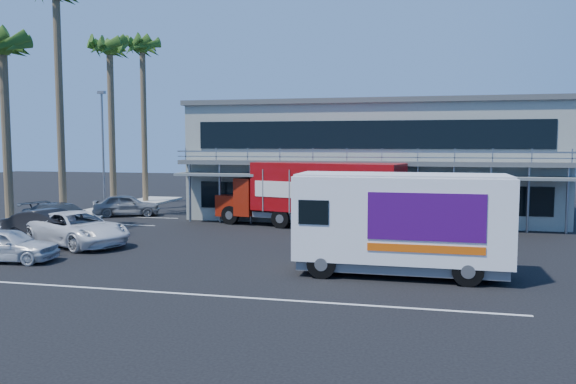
% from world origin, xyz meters
% --- Properties ---
extents(ground, '(120.00, 120.00, 0.00)m').
position_xyz_m(ground, '(0.00, 0.00, 0.00)').
color(ground, black).
rests_on(ground, ground).
extents(building, '(22.40, 12.00, 7.30)m').
position_xyz_m(building, '(3.00, 14.94, 3.66)').
color(building, gray).
rests_on(building, ground).
extents(curb_strip, '(3.00, 32.00, 0.16)m').
position_xyz_m(curb_strip, '(-15.00, 6.00, 0.08)').
color(curb_strip, '#A5A399').
rests_on(curb_strip, ground).
extents(palm_c, '(2.80, 2.80, 10.75)m').
position_xyz_m(palm_c, '(-14.90, 3.00, 9.21)').
color(palm_c, brown).
rests_on(palm_c, ground).
extents(palm_d, '(2.80, 2.80, 14.75)m').
position_xyz_m(palm_d, '(-15.20, 8.00, 12.80)').
color(palm_d, brown).
rests_on(palm_d, ground).
extents(palm_e, '(2.80, 2.80, 12.25)m').
position_xyz_m(palm_e, '(-14.70, 13.00, 10.57)').
color(palm_e, brown).
rests_on(palm_e, ground).
extents(palm_f, '(2.80, 2.80, 13.25)m').
position_xyz_m(palm_f, '(-15.10, 18.50, 11.47)').
color(palm_f, brown).
rests_on(palm_f, ground).
extents(light_pole_far, '(0.50, 0.25, 8.09)m').
position_xyz_m(light_pole_far, '(-14.20, 11.00, 4.50)').
color(light_pole_far, gray).
rests_on(light_pole_far, ground).
extents(red_truck, '(11.10, 5.03, 3.64)m').
position_xyz_m(red_truck, '(0.27, 8.68, 2.00)').
color(red_truck, maroon).
rests_on(red_truck, ground).
extents(white_van, '(7.48, 2.64, 3.64)m').
position_xyz_m(white_van, '(5.28, -1.90, 1.93)').
color(white_van, white).
rests_on(white_van, ground).
extents(parked_car_a, '(4.09, 2.00, 1.34)m').
position_xyz_m(parked_car_a, '(-10.08, -3.05, 0.67)').
color(parked_car_a, silver).
rests_on(parked_car_a, ground).
extents(parked_car_b, '(4.86, 2.14, 1.55)m').
position_xyz_m(parked_car_b, '(-11.14, 1.20, 0.78)').
color(parked_car_b, black).
rests_on(parked_car_b, ground).
extents(parked_car_c, '(6.17, 4.63, 1.56)m').
position_xyz_m(parked_car_c, '(-9.50, 0.80, 0.78)').
color(parked_car_c, silver).
rests_on(parked_car_c, ground).
extents(parked_car_d, '(5.70, 3.80, 1.53)m').
position_xyz_m(parked_car_d, '(-12.50, 4.00, 0.77)').
color(parked_car_d, '#2C333B').
rests_on(parked_car_d, ground).
extents(parked_car_e, '(4.51, 3.23, 1.43)m').
position_xyz_m(parked_car_e, '(-12.50, 10.80, 0.71)').
color(parked_car_e, gray).
rests_on(parked_car_e, ground).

